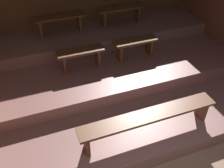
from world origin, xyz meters
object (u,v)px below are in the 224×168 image
at_px(bench_lower_center, 149,118).
at_px(bench_middle_right, 135,44).
at_px(bench_upper_right, 121,11).
at_px(bench_middle_left, 81,55).
at_px(bench_upper_left, 60,20).

distance_m(bench_lower_center, bench_middle_right, 1.99).
bearing_deg(bench_upper_right, bench_middle_left, -139.17).
height_order(bench_lower_center, bench_upper_right, bench_upper_right).
relative_size(bench_middle_right, bench_upper_left, 0.82).
xyz_separation_m(bench_upper_left, bench_upper_right, (1.53, 0.00, 0.00)).
height_order(bench_middle_right, bench_upper_left, bench_upper_left).
xyz_separation_m(bench_middle_right, bench_upper_right, (0.16, 1.19, 0.29)).
distance_m(bench_lower_center, bench_upper_right, 3.21).
distance_m(bench_middle_left, bench_upper_right, 1.84).
xyz_separation_m(bench_lower_center, bench_upper_left, (-0.77, 3.07, 0.53)).
bearing_deg(bench_upper_right, bench_middle_right, -97.43).
height_order(bench_middle_left, bench_upper_right, bench_upper_right).
distance_m(bench_lower_center, bench_middle_left, 1.99).
height_order(bench_upper_left, bench_upper_right, same).
height_order(bench_middle_right, bench_upper_right, bench_upper_right).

